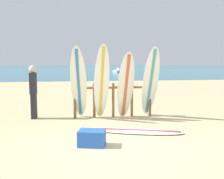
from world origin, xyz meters
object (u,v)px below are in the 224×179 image
surfboard_leaning_far_left (79,83)px  surfboard_leaning_center (150,82)px  cooler_box (92,138)px  surfboard_rack (113,97)px  small_boat_offshore (120,71)px  surfboard_leaning_center_left (126,86)px  surfboard_lying_on_sand (138,131)px  beachgoer_standing (33,90)px  surfboard_leaning_left (102,82)px

surfboard_leaning_far_left → surfboard_leaning_center: bearing=0.4°
surfboard_leaning_center → cooler_box: surfboard_leaning_center is taller
surfboard_rack → small_boat_offshore: (5.70, 33.10, -0.44)m
surfboard_leaning_center_left → surfboard_rack: bearing=137.0°
surfboard_lying_on_sand → cooler_box: bearing=-145.7°
cooler_box → surfboard_lying_on_sand: bearing=48.3°
surfboard_leaning_center → cooler_box: size_ratio=3.98×
surfboard_leaning_center → surfboard_lying_on_sand: bearing=-115.8°
surfboard_leaning_center → surfboard_leaning_center_left: bearing=-174.1°
surfboard_rack → surfboard_leaning_center: 1.35m
surfboard_lying_on_sand → beachgoer_standing: beachgoer_standing is taller
surfboard_leaning_center → beachgoer_standing: surfboard_leaning_center is taller
surfboard_leaning_far_left → cooler_box: bearing=-83.8°
surfboard_leaning_left → cooler_box: (-0.46, -2.53, -1.05)m
surfboard_leaning_far_left → surfboard_leaning_center: surfboard_leaning_center is taller
surfboard_leaning_left → surfboard_leaning_center: surfboard_leaning_left is taller
surfboard_leaning_center → surfboard_lying_on_sand: size_ratio=0.96×
surfboard_leaning_left → small_boat_offshore: surfboard_leaning_left is taller
surfboard_rack → small_boat_offshore: size_ratio=1.14×
surfboard_leaning_left → cooler_box: surfboard_leaning_left is taller
surfboard_leaning_center → small_boat_offshore: 33.67m
surfboard_leaning_far_left → surfboard_leaning_left: size_ratio=0.97×
surfboard_leaning_left → surfboard_leaning_center_left: surfboard_leaning_left is taller
surfboard_leaning_center → surfboard_lying_on_sand: 2.22m
surfboard_rack → cooler_box: bearing=-107.3°
surfboard_leaning_center_left → small_boat_offshore: 33.88m
surfboard_rack → surfboard_leaning_left: size_ratio=1.10×
beachgoer_standing → surfboard_leaning_center: bearing=-5.0°
surfboard_rack → cooler_box: surfboard_rack is taller
surfboard_leaning_left → surfboard_leaning_center_left: size_ratio=1.11×
surfboard_leaning_far_left → small_boat_offshore: (6.87, 33.37, -0.94)m
surfboard_leaning_far_left → surfboard_leaning_center_left: 1.54m
surfboard_rack → surfboard_leaning_center_left: size_ratio=1.22×
surfboard_rack → beachgoer_standing: beachgoer_standing is taller
surfboard_rack → beachgoer_standing: size_ratio=1.52×
surfboard_leaning_far_left → surfboard_leaning_left: surfboard_leaning_left is taller
surfboard_rack → surfboard_leaning_center: bearing=-11.7°
surfboard_leaning_center_left → surfboard_leaning_center: 0.87m
surfboard_lying_on_sand → surfboard_leaning_left: bearing=116.6°
surfboard_lying_on_sand → small_boat_offshore: (5.30, 35.06, 0.22)m
surfboard_leaning_left → beachgoer_standing: size_ratio=1.38×
surfboard_lying_on_sand → small_boat_offshore: bearing=81.4°
small_boat_offshore → cooler_box: small_boat_offshore is taller
surfboard_leaning_center → cooler_box: bearing=-129.3°
surfboard_leaning_center → cooler_box: 3.49m
surfboard_rack → surfboard_leaning_left: (-0.42, -0.31, 0.53)m
surfboard_rack → cooler_box: (-0.88, -2.84, -0.52)m
surfboard_leaning_center_left → small_boat_offshore: bearing=80.9°
surfboard_leaning_far_left → surfboard_leaning_center: size_ratio=1.00×
surfboard_rack → beachgoer_standing: 2.67m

